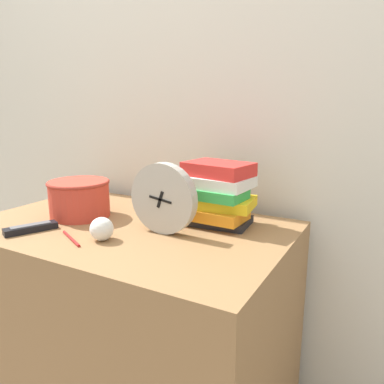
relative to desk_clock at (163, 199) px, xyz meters
name	(u,v)px	position (x,y,z in m)	size (l,w,h in m)	color
wall_back	(188,84)	(-0.14, 0.41, 0.36)	(6.00, 0.04, 2.40)	silver
desk	(132,325)	(-0.14, 0.01, -0.48)	(1.04, 0.66, 0.73)	olive
desk_clock	(163,199)	(0.00, 0.00, 0.00)	(0.22, 0.04, 0.22)	#B7B2A8
book_stack	(217,194)	(0.11, 0.16, 0.00)	(0.24, 0.19, 0.21)	#232328
basket	(79,197)	(-0.36, 0.01, -0.04)	(0.21, 0.21, 0.13)	#C63D2D
tv_remote	(31,228)	(-0.37, -0.19, -0.10)	(0.10, 0.16, 0.02)	black
crumpled_paper_ball	(102,229)	(-0.12, -0.14, -0.08)	(0.07, 0.07, 0.07)	white
pen	(71,238)	(-0.20, -0.18, -0.11)	(0.13, 0.07, 0.01)	#B21E1E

